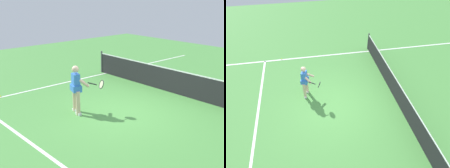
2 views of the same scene
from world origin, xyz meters
TOP-DOWN VIEW (x-y plane):
  - ground_plane at (0.00, 0.00)m, footprint 26.08×26.08m
  - service_line_marking at (0.00, -3.15)m, footprint 8.14×0.10m
  - sideline_left_marking at (-4.07, 0.00)m, footprint 0.10×18.06m
  - court_net at (0.00, 2.84)m, footprint 8.82×0.08m
  - tennis_player at (-0.97, -1.03)m, footprint 0.97×0.87m
  - tennis_ball_near at (-4.12, -2.24)m, footprint 0.07×0.07m

SIDE VIEW (x-z plane):
  - ground_plane at x=0.00m, z-range 0.00..0.00m
  - service_line_marking at x=0.00m, z-range 0.00..0.01m
  - sideline_left_marking at x=-4.07m, z-range 0.00..0.01m
  - tennis_ball_near at x=-4.12m, z-range 0.00..0.07m
  - court_net at x=0.00m, z-range -0.03..0.97m
  - tennis_player at x=-0.97m, z-range 0.07..1.62m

